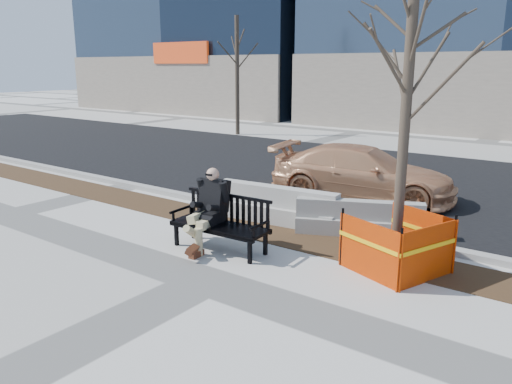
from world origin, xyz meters
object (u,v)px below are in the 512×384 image
bench (220,250)px  sedan (361,198)px  jersey_barrier_left (276,222)px  seated_man (211,246)px  jersey_barrier_right (358,235)px

bench → sedan: (0.49, 5.11, 0.00)m
bench → sedan: size_ratio=0.42×
sedan → jersey_barrier_left: sedan is taller
seated_man → jersey_barrier_left: (0.14, 2.03, 0.00)m
jersey_barrier_left → jersey_barrier_right: (1.83, 0.29, 0.00)m
sedan → jersey_barrier_left: bearing=158.6°
bench → jersey_barrier_right: 2.91m
seated_man → sedan: seated_man is taller
sedan → jersey_barrier_right: bearing=-166.1°
sedan → bench: bearing=164.5°
jersey_barrier_right → jersey_barrier_left: bearing=164.8°
sedan → jersey_barrier_right: 3.01m
seated_man → jersey_barrier_right: bearing=46.3°
bench → sedan: sedan is taller
bench → jersey_barrier_right: bench is taller
bench → jersey_barrier_right: (1.71, 2.35, 0.00)m
sedan → seated_man: bearing=161.5°
bench → jersey_barrier_right: bearing=50.8°
jersey_barrier_left → seated_man: bearing=-99.9°
bench → seated_man: bearing=168.6°
jersey_barrier_left → jersey_barrier_right: 1.86m
seated_man → jersey_barrier_right: size_ratio=0.60×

